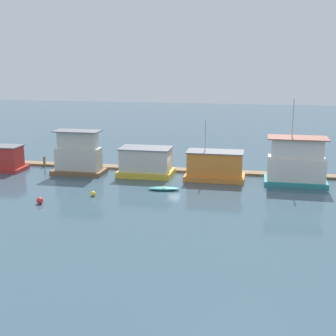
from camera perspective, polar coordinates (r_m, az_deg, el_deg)
ground_plane at (r=56.81m, az=0.20°, el=-1.15°), size 200.00×200.00×0.00m
dock_walkway at (r=60.09m, az=0.83°, el=-0.22°), size 59.60×1.73×0.30m
houseboat_red at (r=63.72m, az=-19.41°, el=1.07°), size 5.31×3.49×3.26m
houseboat_brown at (r=59.29m, az=-10.87°, el=1.51°), size 6.50×3.38×5.45m
houseboat_yellow at (r=57.42m, az=-2.71°, el=0.71°), size 6.64×4.17×3.52m
houseboat_orange at (r=55.68m, az=5.73°, el=0.24°), size 7.06×3.73×7.12m
houseboat_teal at (r=55.28m, az=15.36°, el=0.58°), size 7.01×3.98×9.68m
dinghy_teal at (r=51.24m, az=-0.52°, el=-2.52°), size 3.57×1.67×0.37m
mooring_post_far_right at (r=64.37m, az=-14.84°, el=0.76°), size 0.31×0.31×1.45m
buoy_yellow at (r=49.64m, az=-9.10°, el=-3.11°), size 0.53×0.53×0.53m
buoy_red at (r=48.13m, az=-15.37°, el=-3.85°), size 0.67×0.67×0.67m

